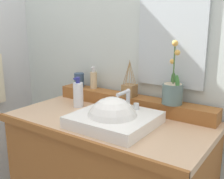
{
  "coord_description": "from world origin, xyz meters",
  "views": [
    {
      "loc": [
        0.87,
        -1.23,
        1.45
      ],
      "look_at": [
        0.03,
        -0.02,
        1.08
      ],
      "focal_mm": 44.23,
      "sensor_mm": 36.0,
      "label": 1
    }
  ],
  "objects_px": {
    "tumbler_cup": "(79,80)",
    "potted_plant": "(173,91)",
    "soap_bar": "(109,104)",
    "reed_diffuser": "(129,90)",
    "lotion_bottle": "(78,94)",
    "sink_basin": "(113,121)",
    "soap_dispenser": "(94,80)"
  },
  "relations": [
    {
      "from": "lotion_bottle",
      "to": "potted_plant",
      "type": "bearing_deg",
      "value": 15.06
    },
    {
      "from": "soap_bar",
      "to": "tumbler_cup",
      "type": "height_order",
      "value": "tumbler_cup"
    },
    {
      "from": "reed_diffuser",
      "to": "lotion_bottle",
      "type": "xyz_separation_m",
      "value": [
        -0.29,
        -0.15,
        -0.04
      ]
    },
    {
      "from": "tumbler_cup",
      "to": "potted_plant",
      "type": "bearing_deg",
      "value": -1.14
    },
    {
      "from": "potted_plant",
      "to": "soap_dispenser",
      "type": "height_order",
      "value": "potted_plant"
    },
    {
      "from": "reed_diffuser",
      "to": "soap_bar",
      "type": "bearing_deg",
      "value": -99.3
    },
    {
      "from": "sink_basin",
      "to": "tumbler_cup",
      "type": "bearing_deg",
      "value": 148.21
    },
    {
      "from": "sink_basin",
      "to": "soap_dispenser",
      "type": "height_order",
      "value": "soap_dispenser"
    },
    {
      "from": "sink_basin",
      "to": "potted_plant",
      "type": "bearing_deg",
      "value": 56.4
    },
    {
      "from": "soap_dispenser",
      "to": "lotion_bottle",
      "type": "height_order",
      "value": "soap_dispenser"
    },
    {
      "from": "soap_dispenser",
      "to": "tumbler_cup",
      "type": "bearing_deg",
      "value": -170.21
    },
    {
      "from": "soap_bar",
      "to": "sink_basin",
      "type": "bearing_deg",
      "value": -46.74
    },
    {
      "from": "soap_bar",
      "to": "potted_plant",
      "type": "xyz_separation_m",
      "value": [
        0.32,
        0.18,
        0.09
      ]
    },
    {
      "from": "soap_bar",
      "to": "lotion_bottle",
      "type": "height_order",
      "value": "lotion_bottle"
    },
    {
      "from": "tumbler_cup",
      "to": "reed_diffuser",
      "type": "bearing_deg",
      "value": -2.19
    },
    {
      "from": "sink_basin",
      "to": "soap_bar",
      "type": "relative_size",
      "value": 6.0
    },
    {
      "from": "sink_basin",
      "to": "soap_dispenser",
      "type": "xyz_separation_m",
      "value": [
        -0.4,
        0.34,
        0.12
      ]
    },
    {
      "from": "sink_basin",
      "to": "potted_plant",
      "type": "height_order",
      "value": "potted_plant"
    },
    {
      "from": "tumbler_cup",
      "to": "reed_diffuser",
      "type": "relative_size",
      "value": 0.43
    },
    {
      "from": "sink_basin",
      "to": "lotion_bottle",
      "type": "xyz_separation_m",
      "value": [
        -0.38,
        0.15,
        0.06
      ]
    },
    {
      "from": "reed_diffuser",
      "to": "lotion_bottle",
      "type": "height_order",
      "value": "reed_diffuser"
    },
    {
      "from": "tumbler_cup",
      "to": "soap_bar",
      "type": "bearing_deg",
      "value": -26.25
    },
    {
      "from": "tumbler_cup",
      "to": "reed_diffuser",
      "type": "height_order",
      "value": "reed_diffuser"
    },
    {
      "from": "lotion_bottle",
      "to": "tumbler_cup",
      "type": "bearing_deg",
      "value": 129.33
    },
    {
      "from": "soap_bar",
      "to": "lotion_bottle",
      "type": "relative_size",
      "value": 0.35
    },
    {
      "from": "reed_diffuser",
      "to": "lotion_bottle",
      "type": "distance_m",
      "value": 0.33
    },
    {
      "from": "soap_bar",
      "to": "soap_dispenser",
      "type": "relative_size",
      "value": 0.45
    },
    {
      "from": "soap_bar",
      "to": "lotion_bottle",
      "type": "distance_m",
      "value": 0.27
    },
    {
      "from": "soap_bar",
      "to": "reed_diffuser",
      "type": "bearing_deg",
      "value": 80.7
    },
    {
      "from": "soap_bar",
      "to": "tumbler_cup",
      "type": "relative_size",
      "value": 0.69
    },
    {
      "from": "reed_diffuser",
      "to": "potted_plant",
      "type": "bearing_deg",
      "value": 0.43
    },
    {
      "from": "reed_diffuser",
      "to": "lotion_bottle",
      "type": "bearing_deg",
      "value": -152.21
    }
  ]
}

